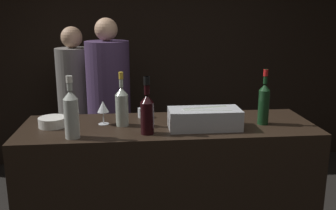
# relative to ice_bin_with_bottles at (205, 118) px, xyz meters

# --- Properties ---
(wall_back_chalkboard) EXTENTS (6.40, 0.06, 2.80)m
(wall_back_chalkboard) POSITION_rel_ice_bin_with_bottles_xyz_m (-0.21, 2.20, 0.26)
(wall_back_chalkboard) COLOR black
(wall_back_chalkboard) RESTS_ON ground_plane
(bar_counter) EXTENTS (1.85, 0.60, 1.07)m
(bar_counter) POSITION_rel_ice_bin_with_bottles_xyz_m (-0.21, 0.10, -0.60)
(bar_counter) COLOR black
(bar_counter) RESTS_ON ground_plane
(ice_bin_with_bottles) EXTENTS (0.44, 0.20, 0.13)m
(ice_bin_with_bottles) POSITION_rel_ice_bin_with_bottles_xyz_m (0.00, 0.00, 0.00)
(ice_bin_with_bottles) COLOR #B7BABF
(ice_bin_with_bottles) RESTS_ON bar_counter
(bowl_white) EXTENTS (0.17, 0.17, 0.06)m
(bowl_white) POSITION_rel_ice_bin_with_bottles_xyz_m (-0.93, 0.13, -0.04)
(bowl_white) COLOR silver
(bowl_white) RESTS_ON bar_counter
(wine_glass) EXTENTS (0.07, 0.07, 0.15)m
(wine_glass) POSITION_rel_ice_bin_with_bottles_xyz_m (-0.62, 0.15, 0.04)
(wine_glass) COLOR silver
(wine_glass) RESTS_ON bar_counter
(candle_votive) EXTENTS (0.06, 0.06, 0.06)m
(candle_votive) POSITION_rel_ice_bin_with_bottles_xyz_m (-0.37, 0.28, -0.03)
(candle_votive) COLOR silver
(candle_votive) RESTS_ON bar_counter
(white_wine_bottle) EXTENTS (0.08, 0.08, 0.36)m
(white_wine_bottle) POSITION_rel_ice_bin_with_bottles_xyz_m (-0.78, -0.10, 0.08)
(white_wine_bottle) COLOR #B2B7AD
(white_wine_bottle) RESTS_ON bar_counter
(red_wine_bottle_burgundy) EXTENTS (0.07, 0.07, 0.35)m
(red_wine_bottle_burgundy) POSITION_rel_ice_bin_with_bottles_xyz_m (0.39, 0.05, 0.07)
(red_wine_bottle_burgundy) COLOR #143319
(red_wine_bottle_burgundy) RESTS_ON bar_counter
(red_wine_bottle_black_foil) EXTENTS (0.08, 0.08, 0.34)m
(red_wine_bottle_black_foil) POSITION_rel_ice_bin_with_bottles_xyz_m (-0.35, -0.07, 0.07)
(red_wine_bottle_black_foil) COLOR black
(red_wine_bottle_black_foil) RESTS_ON bar_counter
(rose_wine_bottle) EXTENTS (0.08, 0.08, 0.34)m
(rose_wine_bottle) POSITION_rel_ice_bin_with_bottles_xyz_m (-0.50, 0.11, 0.06)
(rose_wine_bottle) COLOR #9EA899
(rose_wine_bottle) RESTS_ON bar_counter
(person_in_hoodie) EXTENTS (0.41, 0.41, 1.72)m
(person_in_hoodie) POSITION_rel_ice_bin_with_bottles_xyz_m (-0.66, 1.34, -0.19)
(person_in_hoodie) COLOR black
(person_in_hoodie) RESTS_ON ground_plane
(person_blond_tee) EXTENTS (0.35, 0.35, 1.63)m
(person_blond_tee) POSITION_rel_ice_bin_with_bottles_xyz_m (-1.01, 1.63, -0.23)
(person_blond_tee) COLOR black
(person_blond_tee) RESTS_ON ground_plane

